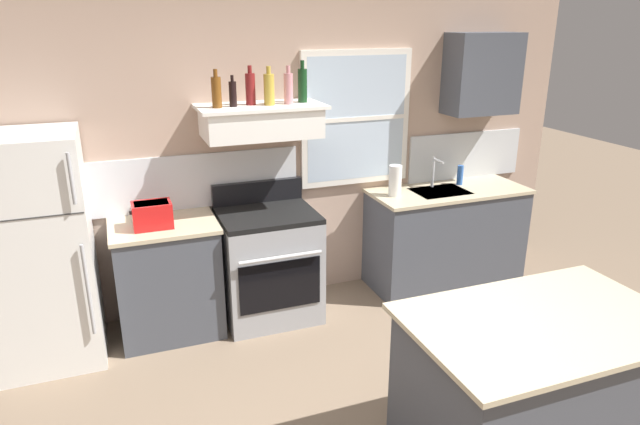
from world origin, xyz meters
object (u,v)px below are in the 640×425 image
Objects in this scene: paper_towel_roll at (395,181)px; dish_soap_bottle at (460,175)px; refrigerator at (39,251)px; bottle_amber_wine at (216,92)px; toaster at (152,215)px; kitchen_island at (534,394)px; bottle_balsamic_dark at (233,93)px; bottle_rose_pink at (288,88)px; bottle_dark_green_wine at (302,85)px; stove_range at (269,264)px; bottle_champagne_gold_foil at (269,89)px; bottle_red_label_wine at (250,88)px.

paper_towel_roll is 1.50× the size of dish_soap_bottle.
refrigerator is 6.00× the size of bottle_amber_wine.
toaster is 0.21× the size of kitchen_island.
dish_soap_bottle is (2.09, 0.07, -0.84)m from bottle_balsamic_dark.
refrigerator is at bearing -177.40° from dish_soap_bottle.
bottle_dark_green_wine is at bearing 22.10° from bottle_rose_pink.
bottle_champagne_gold_foil is at bearing 40.53° from stove_range.
bottle_amber_wine is at bearing 8.74° from toaster.
bottle_rose_pink is (0.42, -0.02, 0.02)m from bottle_balsamic_dark.
stove_range is 1.42m from bottle_rose_pink.
bottle_red_label_wine is at bearing 113.04° from kitchen_island.
bottle_dark_green_wine is 1.76× the size of dish_soap_bottle.
bottle_rose_pink reaches higher than kitchen_island.
toaster is 1.04× the size of bottle_champagne_gold_foil.
stove_range is 3.81× the size of bottle_champagne_gold_foil.
toaster is 1.07× the size of bottle_amber_wine.
dish_soap_bottle is at bearing 7.84° from paper_towel_roll.
paper_towel_roll is (1.36, -0.03, -0.80)m from bottle_balsamic_dark.
stove_range is 1.44m from bottle_amber_wine.
bottle_champagne_gold_foil is at bearing -0.46° from bottle_amber_wine.
refrigerator is 5.23× the size of bottle_dark_green_wine.
bottle_dark_green_wine reaches higher than bottle_red_label_wine.
bottle_dark_green_wine is (0.34, 0.11, 1.41)m from stove_range.
kitchen_island is (-0.27, -2.16, -0.59)m from paper_towel_roll.
bottle_red_label_wine is at bearing 179.34° from bottle_dark_green_wine.
bottle_balsamic_dark is at bearing 161.18° from stove_range.
bottle_champagne_gold_foil is at bearing -179.60° from bottle_rose_pink.
bottle_balsamic_dark is 0.56m from bottle_dark_green_wine.
stove_range is at bearing -165.94° from bottle_rose_pink.
stove_range is at bearing -9.45° from bottle_amber_wine.
paper_towel_roll is at bearing -172.16° from dish_soap_bottle.
bottle_amber_wine reaches higher than kitchen_island.
refrigerator is 1.67m from bottle_amber_wine.
stove_range is (1.65, 0.02, -0.37)m from refrigerator.
bottle_rose_pink is at bearing -11.67° from bottle_red_label_wine.
bottle_balsamic_dark is at bearing 175.90° from bottle_champagne_gold_foil.
kitchen_island is (0.88, -2.12, -0.01)m from stove_range.
toaster is 1.03m from stove_range.
bottle_rose_pink is at bearing 2.35° from refrigerator.
paper_towel_roll is at bearing -0.98° from bottle_rose_pink.
refrigerator is 9.23× the size of dish_soap_bottle.
toaster is (0.78, -0.00, 0.18)m from refrigerator.
dish_soap_bottle is at bearing 2.12° from bottle_amber_wine.
bottle_balsamic_dark is (0.12, 0.02, -0.02)m from bottle_amber_wine.
paper_towel_roll is at bearing -4.89° from bottle_dark_green_wine.
bottle_red_label_wine reaches higher than bottle_champagne_gold_foil.
bottle_champagne_gold_foil is 1.59× the size of dish_soap_bottle.
bottle_champagne_gold_foil is at bearing 4.87° from toaster.
bottle_red_label_wine is 2.80m from kitchen_island.
bottle_balsamic_dark is at bearing 177.51° from bottle_rose_pink.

